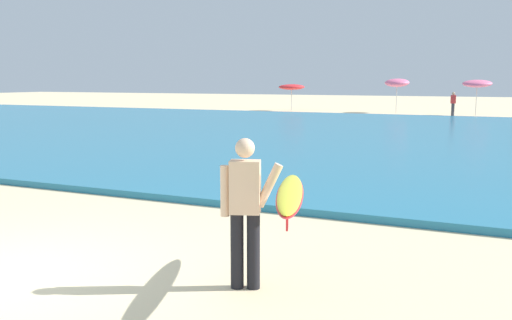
{
  "coord_description": "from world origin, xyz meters",
  "views": [
    {
      "loc": [
        5.49,
        -4.69,
        2.37
      ],
      "look_at": [
        1.83,
        3.38,
        1.1
      ],
      "focal_mm": 39.37,
      "sensor_mm": 36.0,
      "label": 1
    }
  ],
  "objects_px": {
    "beach_umbrella_1": "(397,83)",
    "beachgoer_near_row_left": "(453,103)",
    "beach_umbrella_0": "(292,87)",
    "beach_umbrella_2": "(477,84)",
    "surfer_with_board": "(265,201)"
  },
  "relations": [
    {
      "from": "surfer_with_board",
      "to": "beach_umbrella_2",
      "type": "distance_m",
      "value": 34.52
    },
    {
      "from": "surfer_with_board",
      "to": "beach_umbrella_1",
      "type": "bearing_deg",
      "value": 98.2
    },
    {
      "from": "beach_umbrella_0",
      "to": "beach_umbrella_1",
      "type": "distance_m",
      "value": 7.83
    },
    {
      "from": "surfer_with_board",
      "to": "beach_umbrella_2",
      "type": "bearing_deg",
      "value": 89.47
    },
    {
      "from": "beach_umbrella_1",
      "to": "beach_umbrella_2",
      "type": "relative_size",
      "value": 1.03
    },
    {
      "from": "beach_umbrella_0",
      "to": "beach_umbrella_2",
      "type": "distance_m",
      "value": 13.24
    },
    {
      "from": "beach_umbrella_0",
      "to": "beach_umbrella_1",
      "type": "bearing_deg",
      "value": 7.17
    },
    {
      "from": "beach_umbrella_1",
      "to": "beachgoer_near_row_left",
      "type": "bearing_deg",
      "value": -32.15
    },
    {
      "from": "beach_umbrella_2",
      "to": "beachgoer_near_row_left",
      "type": "bearing_deg",
      "value": -135.07
    },
    {
      "from": "surfer_with_board",
      "to": "beachgoer_near_row_left",
      "type": "distance_m",
      "value": 33.19
    },
    {
      "from": "beach_umbrella_0",
      "to": "beach_umbrella_1",
      "type": "height_order",
      "value": "beach_umbrella_1"
    },
    {
      "from": "beach_umbrella_1",
      "to": "beachgoer_near_row_left",
      "type": "relative_size",
      "value": 1.6
    },
    {
      "from": "beach_umbrella_0",
      "to": "beachgoer_near_row_left",
      "type": "distance_m",
      "value": 12.05
    },
    {
      "from": "beach_umbrella_1",
      "to": "surfer_with_board",
      "type": "bearing_deg",
      "value": -81.8
    },
    {
      "from": "beach_umbrella_2",
      "to": "surfer_with_board",
      "type": "bearing_deg",
      "value": -90.53
    }
  ]
}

